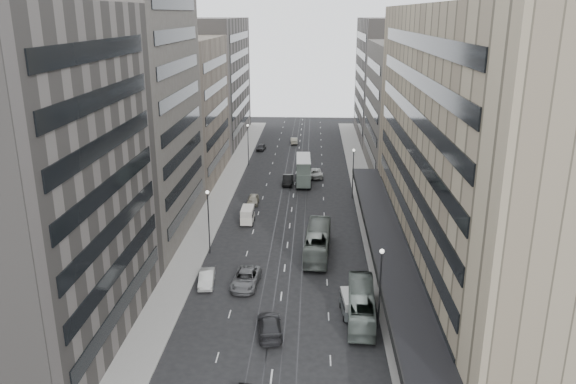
% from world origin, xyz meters
% --- Properties ---
extents(ground, '(220.00, 220.00, 0.00)m').
position_xyz_m(ground, '(0.00, 0.00, 0.00)').
color(ground, black).
rests_on(ground, ground).
extents(sidewalk_right, '(4.00, 125.00, 0.15)m').
position_xyz_m(sidewalk_right, '(12.00, 37.50, 0.07)').
color(sidewalk_right, gray).
rests_on(sidewalk_right, ground).
extents(sidewalk_left, '(4.00, 125.00, 0.15)m').
position_xyz_m(sidewalk_left, '(-12.00, 37.50, 0.07)').
color(sidewalk_left, gray).
rests_on(sidewalk_left, ground).
extents(department_store, '(19.20, 60.00, 30.00)m').
position_xyz_m(department_store, '(21.45, 8.00, 14.95)').
color(department_store, gray).
rests_on(department_store, ground).
extents(building_right_mid, '(15.00, 28.00, 24.00)m').
position_xyz_m(building_right_mid, '(21.50, 52.00, 12.00)').
color(building_right_mid, '#4D4943').
rests_on(building_right_mid, ground).
extents(building_right_far, '(15.00, 32.00, 28.00)m').
position_xyz_m(building_right_far, '(21.50, 82.00, 14.00)').
color(building_right_far, '#615C57').
rests_on(building_right_far, ground).
extents(building_left_a, '(15.00, 28.00, 30.00)m').
position_xyz_m(building_left_a, '(-21.50, -8.00, 15.00)').
color(building_left_a, '#615C57').
rests_on(building_left_a, ground).
extents(building_left_b, '(15.00, 26.00, 34.00)m').
position_xyz_m(building_left_b, '(-21.50, 19.00, 17.00)').
color(building_left_b, '#4D4943').
rests_on(building_left_b, ground).
extents(building_left_c, '(15.00, 28.00, 25.00)m').
position_xyz_m(building_left_c, '(-21.50, 46.00, 12.50)').
color(building_left_c, '#796C5E').
rests_on(building_left_c, ground).
extents(building_left_d, '(15.00, 38.00, 28.00)m').
position_xyz_m(building_left_d, '(-21.50, 79.00, 14.00)').
color(building_left_d, '#615C57').
rests_on(building_left_d, ground).
extents(lamp_right_near, '(0.44, 0.44, 8.32)m').
position_xyz_m(lamp_right_near, '(9.70, -5.00, 5.20)').
color(lamp_right_near, '#262628').
rests_on(lamp_right_near, ground).
extents(lamp_right_far, '(0.44, 0.44, 8.32)m').
position_xyz_m(lamp_right_far, '(9.70, 35.00, 5.20)').
color(lamp_right_far, '#262628').
rests_on(lamp_right_far, ground).
extents(lamp_left_near, '(0.44, 0.44, 8.32)m').
position_xyz_m(lamp_left_near, '(-9.70, 12.00, 5.20)').
color(lamp_left_near, '#262628').
rests_on(lamp_left_near, ground).
extents(lamp_left_far, '(0.44, 0.44, 8.32)m').
position_xyz_m(lamp_left_far, '(-9.70, 55.00, 5.20)').
color(lamp_left_far, '#262628').
rests_on(lamp_left_far, ground).
extents(bus_near, '(3.14, 10.83, 2.98)m').
position_xyz_m(bus_near, '(8.19, -3.12, 1.49)').
color(bus_near, gray).
rests_on(bus_near, ground).
extents(bus_far, '(3.55, 12.19, 3.35)m').
position_xyz_m(bus_far, '(3.93, 12.27, 1.68)').
color(bus_far, gray).
rests_on(bus_far, ground).
extents(double_decker, '(2.92, 8.83, 4.79)m').
position_xyz_m(double_decker, '(1.50, 42.89, 2.58)').
color(double_decker, slate).
rests_on(double_decker, ground).
extents(vw_microbus, '(2.13, 4.15, 2.17)m').
position_xyz_m(vw_microbus, '(7.20, -2.50, 1.21)').
color(vw_microbus, '#4E5354').
rests_on(vw_microbus, ground).
extents(panel_van, '(1.87, 3.76, 2.36)m').
position_xyz_m(panel_van, '(-6.14, 22.76, 1.30)').
color(panel_van, silver).
rests_on(panel_van, ground).
extents(sedan_1, '(2.07, 4.75, 1.52)m').
position_xyz_m(sedan_1, '(-8.50, 3.34, 0.76)').
color(sedan_1, silver).
rests_on(sedan_1, ground).
extents(sedan_2, '(3.21, 6.23, 1.68)m').
position_xyz_m(sedan_2, '(-4.08, 3.26, 0.84)').
color(sedan_2, slate).
rests_on(sedan_2, ground).
extents(sedan_3, '(3.03, 5.86, 1.62)m').
position_xyz_m(sedan_3, '(-0.67, -6.41, 0.81)').
color(sedan_3, '#28282A').
rests_on(sedan_3, ground).
extents(sedan_4, '(1.81, 4.38, 1.48)m').
position_xyz_m(sedan_4, '(-6.26, 31.31, 0.74)').
color(sedan_4, '#A9A28C').
rests_on(sedan_4, ground).
extents(sedan_5, '(1.78, 4.99, 1.64)m').
position_xyz_m(sedan_5, '(-1.25, 42.30, 0.82)').
color(sedan_5, black).
rests_on(sedan_5, ground).
extents(sedan_6, '(3.33, 6.27, 1.68)m').
position_xyz_m(sedan_6, '(3.44, 47.39, 0.84)').
color(sedan_6, silver).
rests_on(sedan_6, ground).
extents(sedan_7, '(2.14, 4.95, 1.42)m').
position_xyz_m(sedan_7, '(1.86, 51.93, 0.71)').
color(sedan_7, '#5E5E61').
rests_on(sedan_7, ground).
extents(sedan_8, '(2.14, 4.26, 1.39)m').
position_xyz_m(sedan_8, '(-8.38, 68.00, 0.70)').
color(sedan_8, '#262629').
rests_on(sedan_8, ground).
extents(sedan_9, '(1.81, 4.51, 1.46)m').
position_xyz_m(sedan_9, '(-1.35, 75.05, 0.73)').
color(sedan_9, '#B4AE95').
rests_on(sedan_9, ground).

